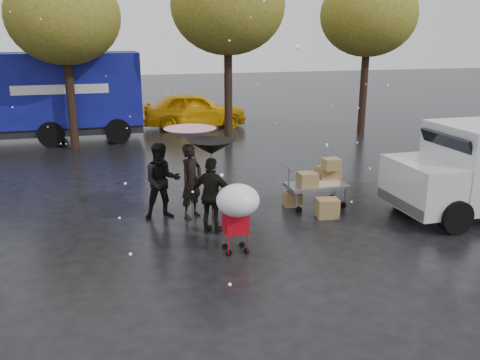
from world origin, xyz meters
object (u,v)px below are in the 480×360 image
object	(u,v)px
person_black	(212,196)
yellow_taxi	(194,110)
person_pink	(191,181)
shopping_cart	(238,204)
blue_truck	(41,98)
vendor_cart	(320,179)

from	to	relation	value
person_black	yellow_taxi	xyz separation A→B (m)	(2.02, 12.96, -0.03)
person_pink	person_black	bearing A→B (deg)	-117.90
person_black	shopping_cart	bearing A→B (deg)	134.45
person_pink	blue_truck	world-z (taller)	blue_truck
vendor_cart	yellow_taxi	xyz separation A→B (m)	(-0.97, 11.96, 0.09)
person_black	blue_truck	world-z (taller)	blue_truck
person_pink	vendor_cart	world-z (taller)	person_pink
shopping_cart	person_pink	bearing A→B (deg)	101.19
shopping_cart	yellow_taxi	xyz separation A→B (m)	(1.80, 14.24, -0.25)
yellow_taxi	person_black	bearing A→B (deg)	173.24
vendor_cart	yellow_taxi	distance (m)	11.99
vendor_cart	blue_truck	distance (m)	12.73
person_pink	blue_truck	xyz separation A→B (m)	(-4.16, 10.21, 0.87)
shopping_cart	blue_truck	xyz separation A→B (m)	(-4.63, 12.60, 0.69)
person_pink	person_black	xyz separation A→B (m)	(0.25, -1.11, -0.04)
person_pink	yellow_taxi	size ratio (longest dim) A/B	0.37
person_black	blue_truck	bearing A→B (deg)	-34.24
person_black	shopping_cart	xyz separation A→B (m)	(0.22, -1.28, 0.22)
person_black	shopping_cart	size ratio (longest dim) A/B	1.16
person_pink	person_black	distance (m)	1.14
person_black	person_pink	bearing A→B (deg)	-42.91
vendor_cart	person_pink	bearing A→B (deg)	178.07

